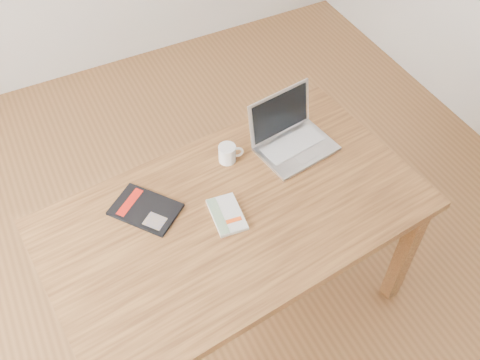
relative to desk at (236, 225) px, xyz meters
name	(u,v)px	position (x,y,z in m)	size (l,w,h in m)	color
room	(171,74)	(-0.14, 0.16, 0.69)	(4.04, 4.04, 2.70)	brown
desk	(236,225)	(0.00, 0.00, 0.00)	(1.57, 1.00, 0.75)	brown
white_guidebook	(227,215)	(-0.04, 0.00, 0.10)	(0.13, 0.20, 0.02)	beige
black_guidebook	(145,209)	(-0.31, 0.16, 0.10)	(0.29, 0.31, 0.01)	black
laptop	(291,136)	(0.38, 0.22, 0.14)	(0.35, 0.30, 0.22)	silver
coffee_mug	(228,153)	(0.10, 0.26, 0.13)	(0.11, 0.07, 0.08)	white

